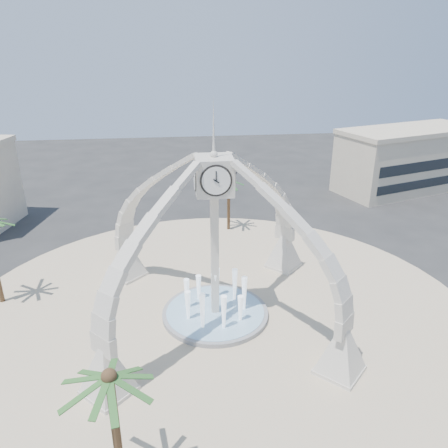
{
  "coord_description": "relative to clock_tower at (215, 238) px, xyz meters",
  "views": [
    {
      "loc": [
        -2.82,
        -27.86,
        19.1
      ],
      "look_at": [
        0.92,
        2.0,
        6.68
      ],
      "focal_mm": 35.0,
      "sensor_mm": 36.0,
      "label": 1
    }
  ],
  "objects": [
    {
      "name": "ground",
      "position": [
        0.0,
        0.0,
        -6.49
      ],
      "size": [
        140.0,
        140.0,
        0.0
      ],
      "primitive_type": "plane",
      "color": "#282828",
      "rests_on": "ground"
    },
    {
      "name": "plaza",
      "position": [
        0.0,
        0.0,
        -6.46
      ],
      "size": [
        40.0,
        40.0,
        0.06
      ],
      "primitive_type": "cylinder",
      "color": "tan",
      "rests_on": "ground"
    },
    {
      "name": "clock_tower",
      "position": [
        0.0,
        0.0,
        0.0
      ],
      "size": [
        17.94,
        17.94,
        16.3
      ],
      "color": "beige",
      "rests_on": "ground"
    },
    {
      "name": "fountain",
      "position": [
        0.0,
        0.0,
        -6.2
      ],
      "size": [
        8.0,
        8.0,
        3.62
      ],
      "color": "#9A9A9C",
      "rests_on": "ground"
    },
    {
      "name": "building_ne",
      "position": [
        30.0,
        28.0,
        -2.18
      ],
      "size": [
        21.87,
        14.17,
        8.6
      ],
      "rotation": [
        0.0,
        0.0,
        0.31
      ],
      "color": "beige",
      "rests_on": "ground"
    },
    {
      "name": "palm_north",
      "position": [
        3.23,
        16.43,
        -0.81
      ],
      "size": [
        4.51,
        4.51,
        6.45
      ],
      "rotation": [
        0.0,
        0.0,
        0.3
      ],
      "color": "brown",
      "rests_on": "ground"
    },
    {
      "name": "palm_south",
      "position": [
        -5.77,
        -13.11,
        -0.2
      ],
      "size": [
        4.85,
        4.85,
        7.18
      ],
      "rotation": [
        0.0,
        0.0,
        0.15
      ],
      "color": "brown",
      "rests_on": "ground"
    }
  ]
}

